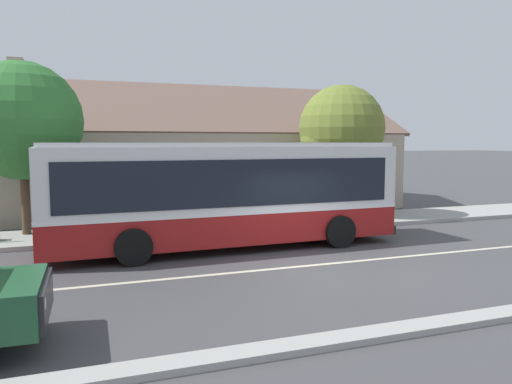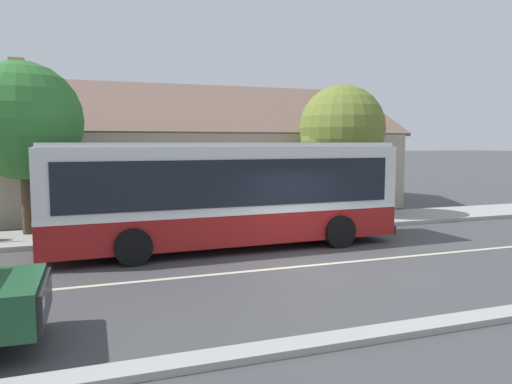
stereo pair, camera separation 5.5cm
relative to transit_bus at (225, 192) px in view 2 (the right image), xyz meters
name	(u,v)px [view 2 (the right image)]	position (x,y,z in m)	size (l,w,h in m)	color
ground_plane	(317,265)	(1.67, -2.90, -1.73)	(300.00, 300.00, 0.00)	#424244
sidewalk_far	(245,226)	(1.67, 3.10, -1.65)	(60.00, 3.00, 0.15)	#9E9E99
curb_near	(442,324)	(1.67, -7.65, -1.67)	(60.00, 0.50, 0.12)	#9E9E99
lane_divider_stripe	(317,265)	(1.67, -2.90, -1.72)	(60.00, 0.16, 0.01)	beige
community_building	(153,167)	(-0.49, 11.23, 0.22)	(23.26, 10.85, 7.24)	tan
transit_bus	(225,192)	(0.00, 0.00, 0.00)	(10.78, 2.96, 3.22)	maroon
bench_down_street	(125,221)	(-2.73, 2.75, -1.16)	(1.65, 0.51, 0.94)	brown
street_tree_primary	(339,131)	(6.18, 4.04, 1.95)	(3.59, 3.59, 5.62)	#4C3828
street_tree_secondary	(23,125)	(-5.82, 3.71, 2.06)	(3.90, 3.90, 5.89)	#4C3828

